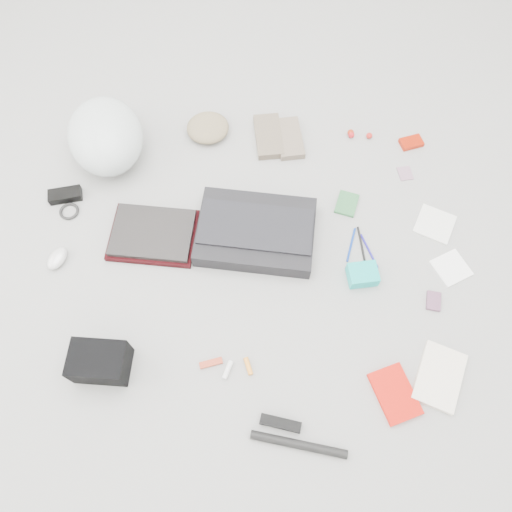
{
  "coord_description": "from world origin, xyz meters",
  "views": [
    {
      "loc": [
        -0.02,
        -0.78,
        1.69
      ],
      "look_at": [
        0.0,
        0.0,
        0.05
      ],
      "focal_mm": 35.0,
      "sensor_mm": 36.0,
      "label": 1
    }
  ],
  "objects_px": {
    "laptop": "(152,233)",
    "accordion_wallet": "(363,275)",
    "messenger_bag": "(256,232)",
    "camera_bag": "(100,362)",
    "book_red": "(395,394)",
    "bike_helmet": "(106,136)"
  },
  "relations": [
    {
      "from": "laptop",
      "to": "accordion_wallet",
      "type": "xyz_separation_m",
      "value": [
        0.77,
        -0.19,
        -0.01
      ]
    },
    {
      "from": "messenger_bag",
      "to": "accordion_wallet",
      "type": "relative_size",
      "value": 4.13
    },
    {
      "from": "camera_bag",
      "to": "messenger_bag",
      "type": "bearing_deg",
      "value": 48.23
    },
    {
      "from": "camera_bag",
      "to": "book_red",
      "type": "height_order",
      "value": "camera_bag"
    },
    {
      "from": "bike_helmet",
      "to": "accordion_wallet",
      "type": "xyz_separation_m",
      "value": [
        0.97,
        -0.59,
        -0.08
      ]
    },
    {
      "from": "bike_helmet",
      "to": "camera_bag",
      "type": "height_order",
      "value": "bike_helmet"
    },
    {
      "from": "messenger_bag",
      "to": "camera_bag",
      "type": "xyz_separation_m",
      "value": [
        -0.53,
        -0.48,
        0.02
      ]
    },
    {
      "from": "messenger_bag",
      "to": "laptop",
      "type": "relative_size",
      "value": 1.44
    },
    {
      "from": "messenger_bag",
      "to": "bike_helmet",
      "type": "xyz_separation_m",
      "value": [
        -0.59,
        0.41,
        0.07
      ]
    },
    {
      "from": "messenger_bag",
      "to": "book_red",
      "type": "bearing_deg",
      "value": -45.23
    },
    {
      "from": "messenger_bag",
      "to": "book_red",
      "type": "height_order",
      "value": "messenger_bag"
    },
    {
      "from": "camera_bag",
      "to": "book_red",
      "type": "bearing_deg",
      "value": -1.43
    },
    {
      "from": "laptop",
      "to": "bike_helmet",
      "type": "height_order",
      "value": "bike_helmet"
    },
    {
      "from": "camera_bag",
      "to": "accordion_wallet",
      "type": "xyz_separation_m",
      "value": [
        0.91,
        0.3,
        -0.03
      ]
    },
    {
      "from": "laptop",
      "to": "accordion_wallet",
      "type": "distance_m",
      "value": 0.8
    },
    {
      "from": "messenger_bag",
      "to": "book_red",
      "type": "relative_size",
      "value": 2.43
    },
    {
      "from": "accordion_wallet",
      "to": "bike_helmet",
      "type": "bearing_deg",
      "value": 142.84
    },
    {
      "from": "accordion_wallet",
      "to": "laptop",
      "type": "bearing_deg",
      "value": 160.27
    },
    {
      "from": "messenger_bag",
      "to": "camera_bag",
      "type": "relative_size",
      "value": 2.37
    },
    {
      "from": "book_red",
      "to": "messenger_bag",
      "type": "bearing_deg",
      "value": 107.78
    },
    {
      "from": "bike_helmet",
      "to": "book_red",
      "type": "xyz_separation_m",
      "value": [
        1.03,
        -1.02,
        -0.1
      ]
    },
    {
      "from": "bike_helmet",
      "to": "messenger_bag",
      "type": "bearing_deg",
      "value": -48.12
    }
  ]
}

